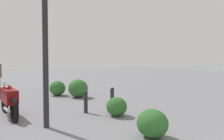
{
  "coord_description": "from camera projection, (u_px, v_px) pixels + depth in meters",
  "views": [
    {
      "loc": [
        -0.75,
        2.7,
        1.73
      ],
      "look_at": [
        9.53,
        -3.49,
        1.13
      ],
      "focal_mm": 37.95,
      "sensor_mm": 36.0,
      "label": 1
    }
  ],
  "objects": [
    {
      "name": "shrub_low",
      "position": [
        78.0,
        88.0,
        10.41
      ],
      "size": [
        0.94,
        0.85,
        0.8
      ],
      "color": "#2D6628",
      "rests_on": "ground"
    },
    {
      "name": "lamppost",
      "position": [
        45.0,
        20.0,
        5.79
      ],
      "size": [
        0.98,
        0.28,
        3.99
      ],
      "color": "#232328",
      "rests_on": "ground"
    },
    {
      "name": "shrub_round",
      "position": [
        117.0,
        107.0,
        7.08
      ],
      "size": [
        0.67,
        0.6,
        0.57
      ],
      "color": "#2D6628",
      "rests_on": "ground"
    },
    {
      "name": "motorcycle",
      "position": [
        9.0,
        100.0,
        7.03
      ],
      "size": [
        2.17,
        0.37,
        1.06
      ],
      "color": "black",
      "rests_on": "ground"
    },
    {
      "name": "shrub_wide",
      "position": [
        152.0,
        123.0,
        5.15
      ],
      "size": [
        0.73,
        0.66,
        0.62
      ],
      "color": "#2D6628",
      "rests_on": "ground"
    },
    {
      "name": "bollard_near",
      "position": [
        112.0,
        99.0,
        7.52
      ],
      "size": [
        0.13,
        0.13,
        0.8
      ],
      "color": "#232328",
      "rests_on": "ground"
    },
    {
      "name": "bollard_mid",
      "position": [
        86.0,
        101.0,
        7.46
      ],
      "size": [
        0.13,
        0.13,
        0.72
      ],
      "color": "#232328",
      "rests_on": "ground"
    },
    {
      "name": "shrub_tall",
      "position": [
        57.0,
        88.0,
        10.96
      ],
      "size": [
        0.8,
        0.72,
        0.68
      ],
      "color": "#2D6628",
      "rests_on": "ground"
    }
  ]
}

